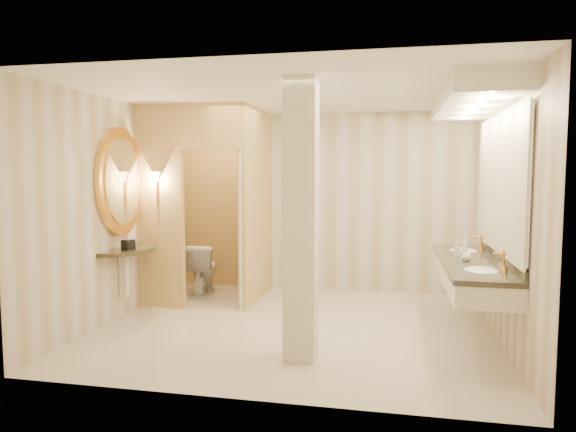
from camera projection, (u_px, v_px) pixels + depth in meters
name	position (u px, v px, depth m)	size (l,w,h in m)	color
floor	(295.00, 326.00, 6.05)	(4.50, 4.50, 0.00)	beige
ceiling	(296.00, 94.00, 5.82)	(4.50, 4.50, 0.00)	white
wall_back	(319.00, 202.00, 7.89)	(4.50, 0.02, 2.70)	beige
wall_front	(248.00, 233.00, 3.98)	(4.50, 0.02, 2.70)	beige
wall_left	(118.00, 210.00, 6.38)	(0.02, 4.00, 2.70)	beige
wall_right	(502.00, 216.00, 5.49)	(0.02, 4.00, 2.70)	beige
toilet_closet	(229.00, 203.00, 7.10)	(1.50, 1.55, 2.70)	#E7C179
wall_sconce	(157.00, 178.00, 6.70)	(0.14, 0.14, 0.42)	#BF873D
vanity	(476.00, 190.00, 5.49)	(0.75, 2.53, 2.09)	silver
console_shelf	(121.00, 210.00, 6.37)	(1.03, 1.03, 1.96)	black
pillar	(301.00, 221.00, 4.90)	(0.30, 0.30, 2.70)	silver
tissue_box	(128.00, 245.00, 6.22)	(0.12, 0.12, 0.12)	black
toilet	(202.00, 269.00, 7.62)	(0.42, 0.75, 0.76)	white
soap_bottle_a	(457.00, 250.00, 5.76)	(0.07, 0.07, 0.15)	beige
soap_bottle_b	(466.00, 255.00, 5.43)	(0.10, 0.10, 0.13)	silver
soap_bottle_c	(465.00, 244.00, 5.99)	(0.08, 0.08, 0.20)	#C6B28C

